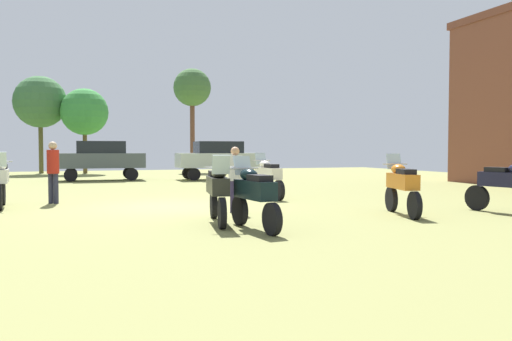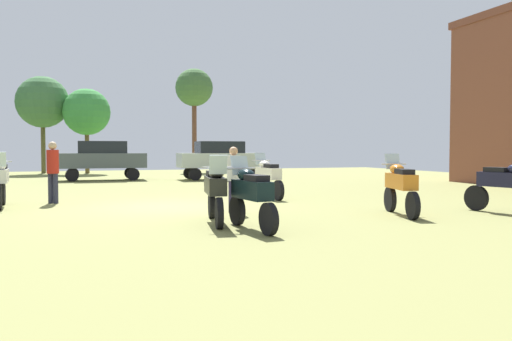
{
  "view_description": "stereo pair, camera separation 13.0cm",
  "coord_description": "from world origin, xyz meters",
  "px_view_note": "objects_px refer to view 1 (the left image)",
  "views": [
    {
      "loc": [
        -2.43,
        -14.09,
        1.59
      ],
      "look_at": [
        3.7,
        3.11,
        0.85
      ],
      "focal_mm": 36.16,
      "sensor_mm": 36.0,
      "label": 1
    },
    {
      "loc": [
        -2.31,
        -14.13,
        1.59
      ],
      "look_at": [
        3.7,
        3.11,
        0.85
      ],
      "focal_mm": 36.16,
      "sensor_mm": 36.0,
      "label": 2
    }
  ],
  "objects_px": {
    "car_2": "(101,157)",
    "person_2": "(53,167)",
    "motorcycle_3": "(268,176)",
    "tree_6": "(40,102)",
    "motorcycle_6": "(507,184)",
    "motorcycle_7": "(402,185)",
    "motorcycle_2": "(218,190)",
    "car_1": "(218,157)",
    "motorcycle_4": "(1,180)",
    "motorcycle_8": "(254,194)",
    "tree_5": "(85,112)",
    "person_3": "(235,174)",
    "tree_4": "(192,89)"
  },
  "relations": [
    {
      "from": "car_1",
      "to": "person_3",
      "type": "height_order",
      "value": "car_1"
    },
    {
      "from": "tree_5",
      "to": "person_3",
      "type": "bearing_deg",
      "value": -82.63
    },
    {
      "from": "car_1",
      "to": "tree_4",
      "type": "height_order",
      "value": "tree_4"
    },
    {
      "from": "motorcycle_4",
      "to": "motorcycle_8",
      "type": "distance_m",
      "value": 7.85
    },
    {
      "from": "motorcycle_4",
      "to": "tree_5",
      "type": "xyz_separation_m",
      "value": [
        2.61,
        20.42,
        3.29
      ]
    },
    {
      "from": "motorcycle_4",
      "to": "motorcycle_7",
      "type": "height_order",
      "value": "motorcycle_4"
    },
    {
      "from": "motorcycle_4",
      "to": "tree_6",
      "type": "relative_size",
      "value": 0.33
    },
    {
      "from": "motorcycle_4",
      "to": "motorcycle_6",
      "type": "xyz_separation_m",
      "value": [
        11.85,
        -5.58,
        -0.01
      ]
    },
    {
      "from": "car_2",
      "to": "tree_4",
      "type": "xyz_separation_m",
      "value": [
        6.84,
        9.3,
        4.79
      ]
    },
    {
      "from": "motorcycle_6",
      "to": "car_1",
      "type": "height_order",
      "value": "car_1"
    },
    {
      "from": "car_1",
      "to": "tree_6",
      "type": "distance_m",
      "value": 14.37
    },
    {
      "from": "motorcycle_6",
      "to": "tree_5",
      "type": "xyz_separation_m",
      "value": [
        -9.24,
        26.0,
        3.3
      ]
    },
    {
      "from": "car_1",
      "to": "car_2",
      "type": "height_order",
      "value": "same"
    },
    {
      "from": "motorcycle_6",
      "to": "motorcycle_3",
      "type": "bearing_deg",
      "value": -66.75
    },
    {
      "from": "car_1",
      "to": "person_3",
      "type": "distance_m",
      "value": 14.41
    },
    {
      "from": "motorcycle_7",
      "to": "person_3",
      "type": "bearing_deg",
      "value": 167.57
    },
    {
      "from": "motorcycle_4",
      "to": "car_2",
      "type": "bearing_deg",
      "value": -108.27
    },
    {
      "from": "person_3",
      "to": "tree_6",
      "type": "distance_m",
      "value": 25.41
    },
    {
      "from": "tree_4",
      "to": "motorcycle_3",
      "type": "bearing_deg",
      "value": -96.09
    },
    {
      "from": "motorcycle_2",
      "to": "car_1",
      "type": "height_order",
      "value": "car_1"
    },
    {
      "from": "motorcycle_8",
      "to": "motorcycle_4",
      "type": "bearing_deg",
      "value": 125.11
    },
    {
      "from": "motorcycle_6",
      "to": "motorcycle_8",
      "type": "relative_size",
      "value": 1.07
    },
    {
      "from": "motorcycle_7",
      "to": "car_1",
      "type": "relative_size",
      "value": 0.49
    },
    {
      "from": "motorcycle_2",
      "to": "motorcycle_4",
      "type": "bearing_deg",
      "value": -36.62
    },
    {
      "from": "person_2",
      "to": "tree_5",
      "type": "xyz_separation_m",
      "value": [
        1.32,
        19.73,
        2.98
      ]
    },
    {
      "from": "motorcycle_8",
      "to": "motorcycle_6",
      "type": "bearing_deg",
      "value": -3.28
    },
    {
      "from": "motorcycle_4",
      "to": "motorcycle_8",
      "type": "relative_size",
      "value": 1.04
    },
    {
      "from": "car_2",
      "to": "motorcycle_4",
      "type": "bearing_deg",
      "value": 165.6
    },
    {
      "from": "motorcycle_7",
      "to": "tree_4",
      "type": "height_order",
      "value": "tree_4"
    },
    {
      "from": "motorcycle_6",
      "to": "motorcycle_7",
      "type": "bearing_deg",
      "value": -25.83
    },
    {
      "from": "person_2",
      "to": "tree_5",
      "type": "distance_m",
      "value": 20.0
    },
    {
      "from": "car_1",
      "to": "person_2",
      "type": "relative_size",
      "value": 2.4
    },
    {
      "from": "motorcycle_4",
      "to": "tree_5",
      "type": "bearing_deg",
      "value": -100.72
    },
    {
      "from": "car_2",
      "to": "person_2",
      "type": "height_order",
      "value": "car_2"
    },
    {
      "from": "motorcycle_3",
      "to": "car_2",
      "type": "height_order",
      "value": "car_2"
    },
    {
      "from": "car_2",
      "to": "motorcycle_6",
      "type": "bearing_deg",
      "value": -153.47
    },
    {
      "from": "motorcycle_3",
      "to": "motorcycle_4",
      "type": "xyz_separation_m",
      "value": [
        -7.77,
        -0.12,
        0.02
      ]
    },
    {
      "from": "motorcycle_8",
      "to": "motorcycle_3",
      "type": "bearing_deg",
      "value": 60.6
    },
    {
      "from": "motorcycle_2",
      "to": "motorcycle_3",
      "type": "distance_m",
      "value": 5.81
    },
    {
      "from": "motorcycle_4",
      "to": "tree_6",
      "type": "height_order",
      "value": "tree_6"
    },
    {
      "from": "motorcycle_7",
      "to": "person_3",
      "type": "distance_m",
      "value": 4.06
    },
    {
      "from": "motorcycle_8",
      "to": "person_2",
      "type": "height_order",
      "value": "person_2"
    },
    {
      "from": "car_2",
      "to": "person_2",
      "type": "bearing_deg",
      "value": 170.94
    },
    {
      "from": "tree_6",
      "to": "motorcycle_3",
      "type": "bearing_deg",
      "value": -69.62
    },
    {
      "from": "car_2",
      "to": "person_3",
      "type": "bearing_deg",
      "value": -170.4
    },
    {
      "from": "motorcycle_6",
      "to": "person_3",
      "type": "height_order",
      "value": "person_3"
    },
    {
      "from": "motorcycle_7",
      "to": "car_1",
      "type": "bearing_deg",
      "value": 105.52
    },
    {
      "from": "motorcycle_2",
      "to": "motorcycle_6",
      "type": "relative_size",
      "value": 1.01
    },
    {
      "from": "motorcycle_3",
      "to": "tree_6",
      "type": "bearing_deg",
      "value": 108.03
    },
    {
      "from": "person_2",
      "to": "tree_5",
      "type": "height_order",
      "value": "tree_5"
    }
  ]
}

